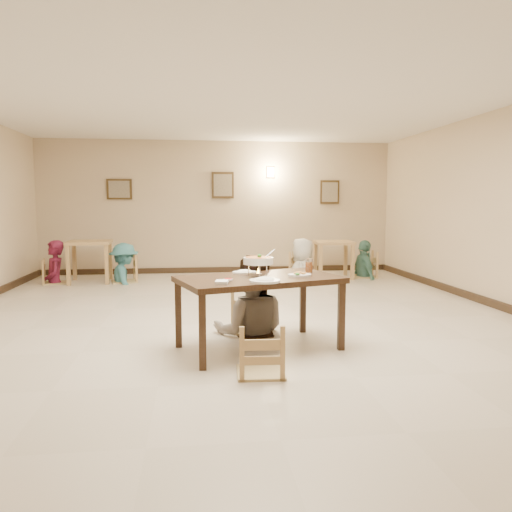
{
  "coord_description": "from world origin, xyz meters",
  "views": [
    {
      "loc": [
        -0.56,
        -6.48,
        1.58
      ],
      "look_at": [
        0.17,
        -0.6,
        0.96
      ],
      "focal_mm": 35.0,
      "sensor_mm": 36.0,
      "label": 1
    }
  ],
  "objects": [
    {
      "name": "floor",
      "position": [
        0.0,
        0.0,
        0.0
      ],
      "size": [
        10.0,
        10.0,
        0.0
      ],
      "primitive_type": "plane",
      "color": "beige",
      "rests_on": "ground"
    },
    {
      "name": "ceiling",
      "position": [
        0.0,
        0.0,
        3.0
      ],
      "size": [
        10.0,
        10.0,
        0.0
      ],
      "primitive_type": "plane",
      "color": "silver",
      "rests_on": "wall_back"
    },
    {
      "name": "wall_back",
      "position": [
        0.0,
        5.0,
        1.5
      ],
      "size": [
        10.0,
        0.0,
        10.0
      ],
      "primitive_type": "plane",
      "rotation": [
        1.57,
        0.0,
        0.0
      ],
      "color": "#C4AD90",
      "rests_on": "floor"
    },
    {
      "name": "wall_front",
      "position": [
        0.0,
        -5.0,
        1.5
      ],
      "size": [
        10.0,
        0.0,
        10.0
      ],
      "primitive_type": "plane",
      "rotation": [
        -1.57,
        0.0,
        0.0
      ],
      "color": "#C4AD90",
      "rests_on": "floor"
    },
    {
      "name": "baseboard_back",
      "position": [
        0.0,
        4.97,
        0.06
      ],
      "size": [
        8.0,
        0.06,
        0.12
      ],
      "primitive_type": "cube",
      "color": "black",
      "rests_on": "floor"
    },
    {
      "name": "picture_a",
      "position": [
        -2.2,
        4.96,
        1.9
      ],
      "size": [
        0.55,
        0.04,
        0.45
      ],
      "color": "#372714",
      "rests_on": "wall_back"
    },
    {
      "name": "picture_b",
      "position": [
        0.1,
        4.96,
        2.0
      ],
      "size": [
        0.5,
        0.04,
        0.6
      ],
      "color": "#372714",
      "rests_on": "wall_back"
    },
    {
      "name": "picture_c",
      "position": [
        2.6,
        4.96,
        1.85
      ],
      "size": [
        0.45,
        0.04,
        0.55
      ],
      "color": "#372714",
      "rests_on": "wall_back"
    },
    {
      "name": "wall_sconce",
      "position": [
        1.2,
        4.96,
        2.3
      ],
      "size": [
        0.16,
        0.05,
        0.22
      ],
      "primitive_type": "cube",
      "color": "#FFD88C",
      "rests_on": "wall_back"
    },
    {
      "name": "main_table",
      "position": [
        0.13,
        -1.19,
        0.71
      ],
      "size": [
        1.9,
        1.42,
        0.79
      ],
      "rotation": [
        0.0,
        0.0,
        0.31
      ],
      "color": "#372315",
      "rests_on": "floor"
    },
    {
      "name": "chair_far",
      "position": [
        0.09,
        -0.41,
        0.43
      ],
      "size": [
        0.41,
        0.41,
        0.86
      ],
      "rotation": [
        0.0,
        0.0,
        0.06
      ],
      "color": "tan",
      "rests_on": "floor"
    },
    {
      "name": "chair_near",
      "position": [
        0.04,
        -2.01,
        0.47
      ],
      "size": [
        0.44,
        0.44,
        0.94
      ],
      "rotation": [
        0.0,
        0.0,
        3.08
      ],
      "color": "tan",
      "rests_on": "floor"
    },
    {
      "name": "main_diner",
      "position": [
        0.12,
        -0.53,
        0.96
      ],
      "size": [
        1.01,
        0.83,
        1.92
      ],
      "primitive_type": "imported",
      "rotation": [
        0.0,
        0.0,
        3.02
      ],
      "color": "gray",
      "rests_on": "floor"
    },
    {
      "name": "curry_warmer",
      "position": [
        0.13,
        -1.17,
        0.97
      ],
      "size": [
        0.36,
        0.33,
        0.29
      ],
      "color": "silver",
      "rests_on": "main_table"
    },
    {
      "name": "rice_plate_far",
      "position": [
        0.0,
        -0.9,
        0.81
      ],
      "size": [
        0.28,
        0.28,
        0.06
      ],
      "color": "white",
      "rests_on": "main_table"
    },
    {
      "name": "rice_plate_near",
      "position": [
        0.14,
        -1.56,
        0.81
      ],
      "size": [
        0.31,
        0.31,
        0.07
      ],
      "color": "white",
      "rests_on": "main_table"
    },
    {
      "name": "fried_plate",
      "position": [
        0.58,
        -1.2,
        0.81
      ],
      "size": [
        0.26,
        0.26,
        0.06
      ],
      "color": "white",
      "rests_on": "main_table"
    },
    {
      "name": "chili_dish",
      "position": [
        -0.22,
        -1.41,
        0.8
      ],
      "size": [
        0.1,
        0.1,
        0.02
      ],
      "color": "white",
      "rests_on": "main_table"
    },
    {
      "name": "napkin_cutlery",
      "position": [
        -0.29,
        -1.6,
        0.81
      ],
      "size": [
        0.18,
        0.25,
        0.03
      ],
      "color": "white",
      "rests_on": "main_table"
    },
    {
      "name": "drink_glass",
      "position": [
        0.74,
        -0.94,
        0.87
      ],
      "size": [
        0.08,
        0.08,
        0.16
      ],
      "color": "white",
      "rests_on": "main_table"
    },
    {
      "name": "bg_table_left",
      "position": [
        -2.65,
        3.84,
        0.7
      ],
      "size": [
        0.89,
        0.89,
        0.84
      ],
      "rotation": [
        0.0,
        0.0,
        0.07
      ],
      "color": "tan",
      "rests_on": "floor"
    },
    {
      "name": "bg_table_right",
      "position": [
        2.39,
        3.84,
        0.65
      ],
      "size": [
        0.85,
        0.85,
        0.79
      ],
      "rotation": [
        0.0,
        0.0,
        -0.09
      ],
      "color": "tan",
      "rests_on": "floor"
    },
    {
      "name": "bg_chair_ll",
      "position": [
        -3.33,
        3.76,
        0.46
      ],
      "size": [
        0.43,
        0.43,
        0.92
      ],
      "rotation": [
        0.0,
        0.0,
        1.78
      ],
      "color": "tan",
      "rests_on": "floor"
    },
    {
      "name": "bg_chair_lr",
      "position": [
        -1.98,
        3.76,
        0.51
      ],
      "size": [
        0.49,
        0.49,
        1.03
      ],
      "rotation": [
        0.0,
        0.0,
        -1.35
      ],
      "color": "tan",
      "rests_on": "floor"
    },
    {
      "name": "bg_chair_rl",
      "position": [
        1.72,
        3.82,
        0.54
      ],
      "size": [
        0.51,
        0.51,
        1.08
      ],
      "rotation": [
        0.0,
        0.0,
        1.19
      ],
      "color": "tan",
      "rests_on": "floor"
    },
    {
      "name": "bg_chair_rr",
      "position": [
        3.07,
        3.81,
        0.52
      ],
      "size": [
        0.49,
        0.49,
        1.05
      ],
      "rotation": [
        0.0,
        0.0,
        -1.68
      ],
      "color": "tan",
      "rests_on": "floor"
    },
    {
      "name": "bg_diner_a",
      "position": [
        -3.33,
        3.76,
        0.86
      ],
      "size": [
        0.58,
        0.72,
        1.72
      ],
      "primitive_type": "imported",
      "rotation": [
        0.0,
        0.0,
        5.02
      ],
      "color": "maroon",
      "rests_on": "floor"
    },
    {
      "name": "bg_diner_b",
      "position": [
        -1.98,
        3.76,
        0.8
      ],
      "size": [
        0.93,
        1.17,
        1.59
      ],
      "primitive_type": "imported",
      "rotation": [
        0.0,
        0.0,
        1.94
      ],
      "color": "teal",
      "rests_on": "floor"
    },
    {
      "name": "bg_diner_c",
      "position": [
        1.72,
        3.82,
        0.85
      ],
      "size": [
        0.75,
        0.95,
        1.7
      ],
      "primitive_type": "imported",
      "rotation": [
        0.0,
        0.0,
        4.43
      ],
      "color": "silver",
      "rests_on": "floor"
    },
    {
      "name": "bg_diner_d",
      "position": [
        3.07,
        3.81,
        0.8
      ],
      "size": [
        0.45,
        0.97,
        1.61
      ],
      "primitive_type": "imported",
      "rotation": [
        0.0,
        0.0,
        1.63
      ],
      "color": "slate",
      "rests_on": "floor"
    }
  ]
}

